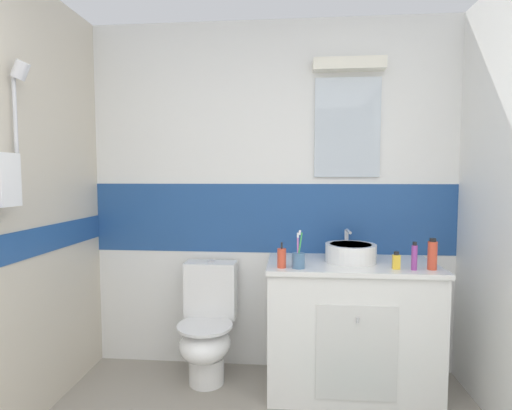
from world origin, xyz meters
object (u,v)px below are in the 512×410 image
shampoo_bottle_tall (432,255)px  perfume_flask_small (396,261)px  toilet (207,327)px  toothpaste_tube_upright (414,257)px  soap_dispenser (282,258)px  sink_basin (351,252)px  toothbrush_cup (298,259)px

shampoo_bottle_tall → perfume_flask_small: bearing=-178.0°
toilet → toothpaste_tube_upright: bearing=-9.4°
soap_dispenser → shampoo_bottle_tall: 0.90m
toilet → toothpaste_tube_upright: toothpaste_tube_upright is taller
shampoo_bottle_tall → toilet: bearing=172.1°
toilet → soap_dispenser: (0.51, -0.22, 0.54)m
toilet → perfume_flask_small: (1.19, -0.20, 0.53)m
sink_basin → toilet: sink_basin is taller
toothpaste_tube_upright → shampoo_bottle_tall: (0.11, 0.02, 0.01)m
toothpaste_tube_upright → toilet: bearing=170.6°
soap_dispenser → toothpaste_tube_upright: bearing=0.6°
toothbrush_cup → shampoo_bottle_tall: bearing=2.2°
soap_dispenser → perfume_flask_small: size_ratio=1.49×
toilet → toothbrush_cup: size_ratio=3.52×
sink_basin → toothbrush_cup: 0.40m
toilet → sink_basin: bearing=-0.8°
toothpaste_tube_upright → perfume_flask_small: bearing=172.7°
sink_basin → toilet: (-0.95, 0.01, -0.54)m
toothbrush_cup → shampoo_bottle_tall: 0.79m
perfume_flask_small → shampoo_bottle_tall: bearing=2.0°
shampoo_bottle_tall → toothbrush_cup: bearing=-177.8°
sink_basin → toothpaste_tube_upright: sink_basin is taller
toilet → toothpaste_tube_upright: size_ratio=4.84×
toothbrush_cup → perfume_flask_small: (0.58, 0.02, -0.00)m
toothbrush_cup → toothpaste_tube_upright: toothbrush_cup is taller
toilet → shampoo_bottle_tall: 1.53m
soap_dispenser → shampoo_bottle_tall: shampoo_bottle_tall is taller
toothbrush_cup → shampoo_bottle_tall: size_ratio=1.23×
perfume_flask_small → shampoo_bottle_tall: size_ratio=0.56×
perfume_flask_small → shampoo_bottle_tall: (0.21, 0.01, 0.04)m
soap_dispenser → shampoo_bottle_tall: bearing=1.8°
perfume_flask_small → soap_dispenser: bearing=-178.2°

